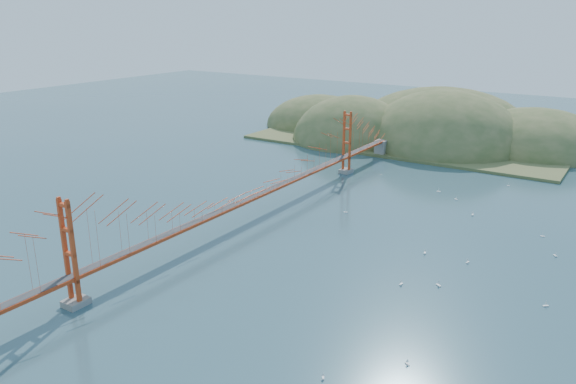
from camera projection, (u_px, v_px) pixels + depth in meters
The scene contains 17 objects.
ground at pixel (250, 220), 81.91m from camera, with size 320.00×320.00×0.00m, color #315563.
bridge at pixel (250, 173), 79.91m from camera, with size 2.20×94.40×12.00m.
far_headlands at pixel (428, 138), 135.34m from camera, with size 84.00×58.00×25.00m.
sailboat_3 at pixel (346, 212), 84.76m from camera, with size 0.57×0.52×0.64m.
sailboat_8 at pixel (543, 236), 75.66m from camera, with size 0.56×0.52×0.63m.
sailboat_6 at pixel (323, 377), 46.37m from camera, with size 0.55×0.55×0.59m.
sailboat_12 at pixel (439, 191), 94.50m from camera, with size 0.64×0.54×0.73m.
sailboat_2 at pixel (407, 363), 48.22m from camera, with size 0.55×0.55×0.59m.
sailboat_5 at pixel (468, 262), 67.78m from camera, with size 0.52×0.58×0.66m.
sailboat_1 at pixel (439, 285), 62.05m from camera, with size 0.69×0.69×0.74m.
sailboat_0 at pixel (425, 252), 70.37m from camera, with size 0.60×0.63×0.71m.
sailboat_4 at pixel (546, 305), 57.73m from camera, with size 0.66×0.66×0.69m.
sailboat_16 at pixel (456, 199), 90.66m from camera, with size 0.55×0.55×0.62m.
sailboat_15 at pixel (473, 214), 83.65m from camera, with size 0.51×0.61×0.71m.
sailboat_7 at pixel (508, 185), 97.78m from camera, with size 0.49×0.43×0.56m.
sailboat_11 at pixel (555, 255), 69.64m from camera, with size 0.66×0.66×0.69m.
sailboat_14 at pixel (401, 283), 62.34m from camera, with size 0.53×0.61×0.70m.
Camera 1 is at (46.62, -61.21, 28.91)m, focal length 35.00 mm.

